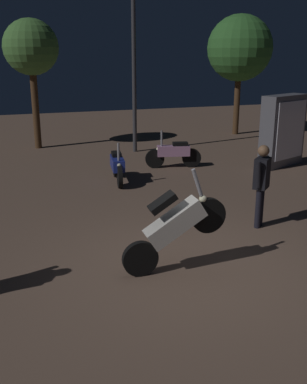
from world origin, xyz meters
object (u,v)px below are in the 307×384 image
motorcycle_blue_parked_left (117,166)px  motorcycle_pink_parked_right (173,153)px  streetlamp_near (134,49)px  motorcycle_white_foreground (174,226)px  kiosk_billboard (283,131)px  person_rider_beside (262,179)px

motorcycle_blue_parked_left → motorcycle_pink_parked_right: size_ratio=1.01×
motorcycle_blue_parked_left → streetlamp_near: size_ratio=0.31×
motorcycle_blue_parked_left → motorcycle_white_foreground: bearing=3.6°
streetlamp_near → motorcycle_pink_parked_right: bearing=-80.6°
motorcycle_blue_parked_left → kiosk_billboard: 5.16m
kiosk_billboard → motorcycle_pink_parked_right: bearing=-35.7°
motorcycle_pink_parked_right → kiosk_billboard: kiosk_billboard is taller
motorcycle_blue_parked_left → motorcycle_pink_parked_right: same height
motorcycle_white_foreground → motorcycle_pink_parked_right: 6.63m
person_rider_beside → kiosk_billboard: kiosk_billboard is taller
person_rider_beside → motorcycle_pink_parked_right: bearing=135.3°
kiosk_billboard → streetlamp_near: bearing=-64.6°
motorcycle_pink_parked_right → kiosk_billboard: bearing=179.0°
motorcycle_blue_parked_left → person_rider_beside: person_rider_beside is taller
person_rider_beside → kiosk_billboard: size_ratio=0.77×
motorcycle_white_foreground → kiosk_billboard: size_ratio=0.79×
person_rider_beside → motorcycle_white_foreground: bearing=-104.8°
motorcycle_blue_parked_left → person_rider_beside: 4.42m
motorcycle_white_foreground → motorcycle_blue_parked_left: 5.24m
motorcycle_pink_parked_right → kiosk_billboard: 3.32m
motorcycle_white_foreground → motorcycle_pink_parked_right: (2.40, 6.18, -0.31)m
person_rider_beside → streetlamp_near: bearing=139.1°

